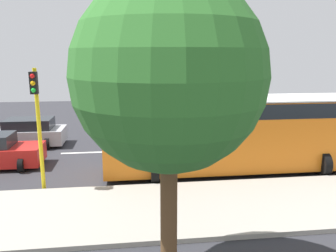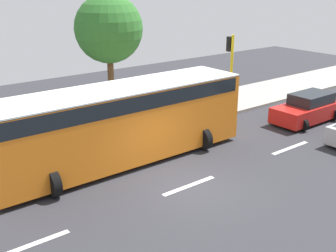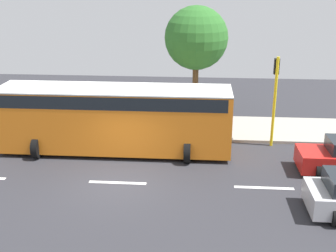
% 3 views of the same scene
% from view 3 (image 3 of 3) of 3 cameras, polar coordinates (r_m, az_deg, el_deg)
% --- Properties ---
extents(ground_plane, '(40.00, 60.00, 0.10)m').
position_cam_3_polar(ground_plane, '(18.43, -6.57, -7.50)').
color(ground_plane, '#2D2D33').
extents(sidewalk, '(4.00, 60.00, 0.15)m').
position_cam_3_polar(sidewalk, '(24.76, -3.59, -0.00)').
color(sidewalk, '#9E998E').
rests_on(sidewalk, ground).
extents(lane_stripe_north, '(0.20, 2.40, 0.01)m').
position_cam_3_polar(lane_stripe_north, '(18.29, 12.40, -7.87)').
color(lane_stripe_north, white).
rests_on(lane_stripe_north, ground).
extents(lane_stripe_mid, '(0.20, 2.40, 0.01)m').
position_cam_3_polar(lane_stripe_mid, '(18.41, -6.58, -7.34)').
color(lane_stripe_mid, white).
rests_on(lane_stripe_mid, ground).
extents(city_bus, '(3.20, 11.00, 3.16)m').
position_cam_3_polar(city_bus, '(20.98, -6.98, 1.43)').
color(city_bus, orange).
rests_on(city_bus, ground).
extents(traffic_light_midblock, '(0.49, 0.24, 4.50)m').
position_cam_3_polar(traffic_light_midblock, '(21.94, 13.80, 4.75)').
color(traffic_light_midblock, yellow).
rests_on(traffic_light_midblock, ground).
extents(street_tree_center, '(3.84, 3.84, 6.49)m').
position_cam_3_polar(street_tree_center, '(26.89, 3.70, 11.34)').
color(street_tree_center, brown).
rests_on(street_tree_center, ground).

